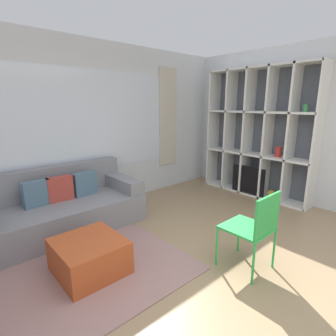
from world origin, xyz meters
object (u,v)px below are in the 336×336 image
object	(u,v)px
couch_main	(61,209)
folding_chair	(255,225)
ottoman	(89,256)
shelving_unit	(259,135)

from	to	relation	value
couch_main	folding_chair	xyz separation A→B (m)	(1.14, -2.28, 0.21)
ottoman	folding_chair	size ratio (longest dim) A/B	0.78
couch_main	ottoman	size ratio (longest dim) A/B	3.16
couch_main	folding_chair	world-z (taller)	folding_chair
folding_chair	shelving_unit	bearing A→B (deg)	-150.20
ottoman	folding_chair	xyz separation A→B (m)	(1.29, -1.11, 0.34)
shelving_unit	couch_main	distance (m)	3.62
couch_main	folding_chair	distance (m)	2.56
ottoman	folding_chair	world-z (taller)	folding_chair
shelving_unit	ottoman	xyz separation A→B (m)	(-3.53, -0.17, -0.97)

